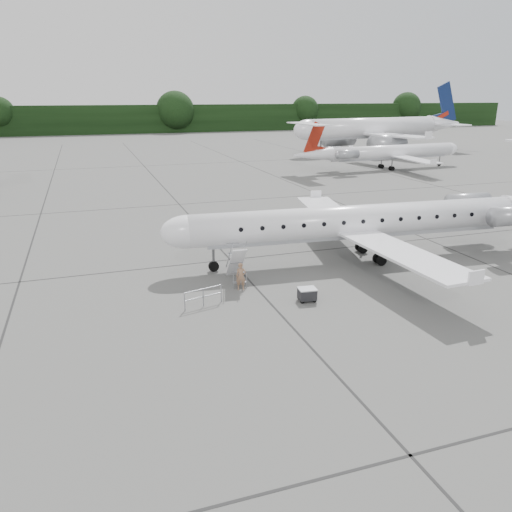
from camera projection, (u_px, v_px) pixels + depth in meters
name	position (u px, v px, depth m)	size (l,w,h in m)	color
ground	(371.00, 288.00, 29.43)	(320.00, 320.00, 0.00)	#5B5B59
treeline	(136.00, 119.00, 145.24)	(260.00, 4.00, 8.00)	black
main_regional_jet	(359.00, 205.00, 33.47)	(29.70, 21.38, 7.62)	white
airstair	(236.00, 263.00, 30.08)	(0.85, 2.29, 2.39)	white
passenger	(241.00, 277.00, 29.00)	(0.59, 0.39, 1.63)	#90694E
safety_railing	(203.00, 298.00, 26.80)	(2.20, 0.08, 1.00)	gray
baggage_cart	(307.00, 294.00, 27.51)	(0.93, 0.75, 0.81)	#232326
bg_narrowbody	(373.00, 118.00, 95.38)	(36.91, 26.57, 13.25)	white
bg_regional_right	(393.00, 145.00, 75.31)	(27.51, 19.81, 7.22)	white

